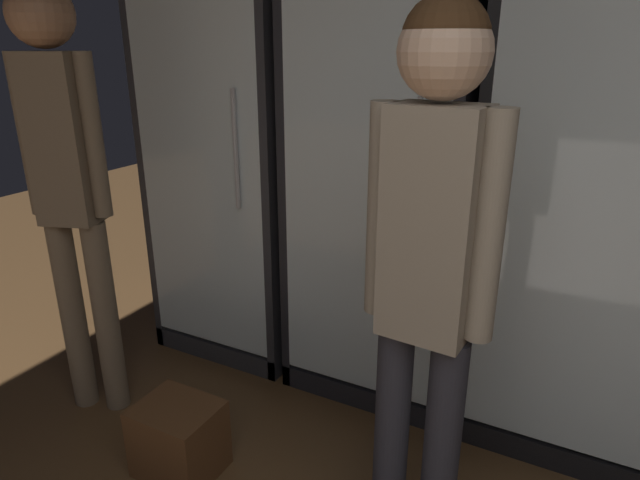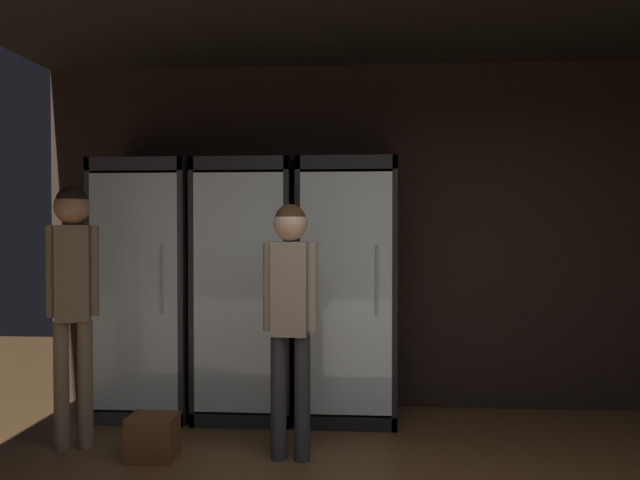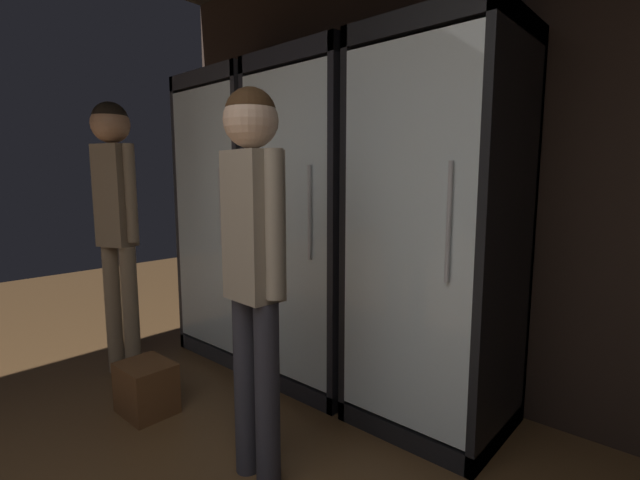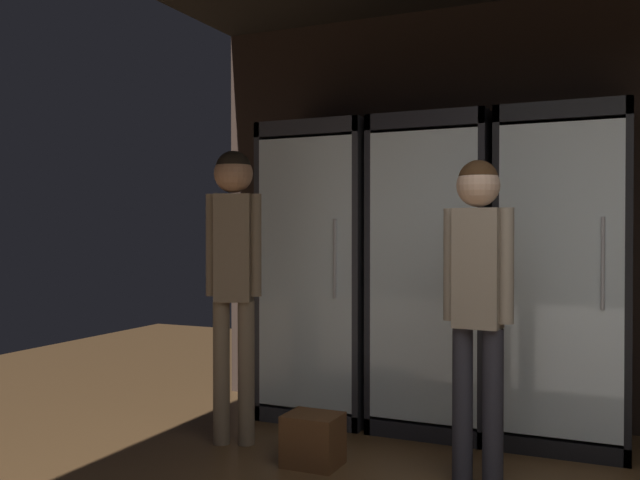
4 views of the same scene
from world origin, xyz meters
name	(u,v)px [view 4 (image 4 of 4)]	position (x,y,z in m)	size (l,w,h in m)	color
cooler_far_left	(327,273)	(-2.04, 2.70, 0.97)	(0.74, 0.68, 1.99)	#2B2B30
cooler_left	(438,276)	(-1.26, 2.70, 0.98)	(0.74, 0.68, 1.99)	black
cooler_center	(565,280)	(-0.48, 2.70, 0.98)	(0.74, 0.68, 1.99)	black
shopper_near	(478,281)	(-0.81, 1.74, 1.02)	(0.35, 0.21, 1.62)	#2D2D38
shopper_far	(234,255)	(-2.27, 1.83, 1.13)	(0.32, 0.23, 1.75)	#72604C
wine_crate_floor	(313,440)	(-1.68, 1.68, 0.14)	(0.29, 0.24, 0.28)	brown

